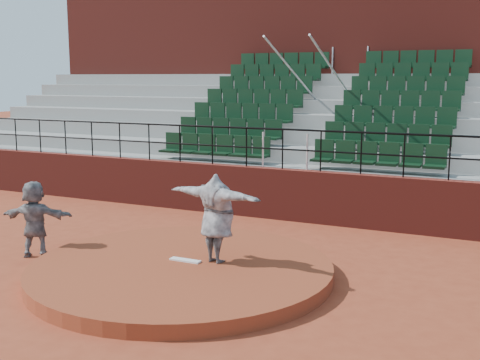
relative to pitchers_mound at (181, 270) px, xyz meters
The scene contains 9 objects.
ground 0.12m from the pitchers_mound, ahead, with size 90.00×90.00×0.00m, color #943A21.
pitchers_mound is the anchor object (origin of this frame).
pitching_rubber 0.21m from the pitchers_mound, 90.00° to the left, with size 0.60×0.15×0.03m, color white.
boundary_wall 5.03m from the pitchers_mound, 90.00° to the left, with size 24.00×0.30×1.30m, color maroon.
wall_railing 5.35m from the pitchers_mound, 90.00° to the left, with size 24.04×0.05×1.03m.
seating_deck 8.75m from the pitchers_mound, 90.00° to the left, with size 24.00×5.97×4.63m.
press_box_facade 13.06m from the pitchers_mound, 90.00° to the left, with size 24.00×3.00×7.10m, color maroon.
pitcher 1.15m from the pitchers_mound, 34.10° to the left, with size 2.01×0.55×1.63m, color black.
fielder 3.37m from the pitchers_mound, behind, with size 1.44×0.46×1.56m, color black.
Camera 1 is at (5.46, -9.03, 3.58)m, focal length 45.00 mm.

